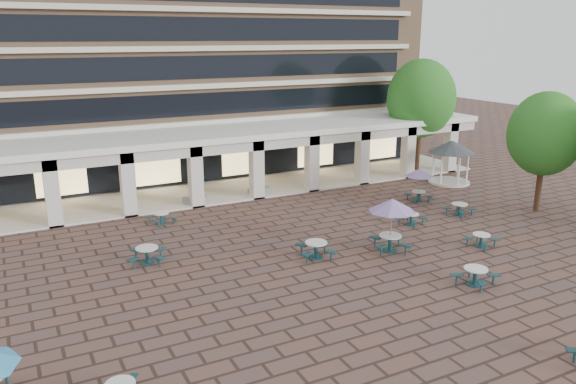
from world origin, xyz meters
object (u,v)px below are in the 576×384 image
gazebo (451,151)px  planter_left (195,197)px  planter_right (260,189)px  picnic_table_2 (475,275)px

gazebo → planter_left: (-18.56, 3.32, -1.89)m
planter_left → planter_right: 4.61m
gazebo → planter_left: bearing=169.9°
gazebo → planter_right: 14.47m
planter_right → gazebo: bearing=-13.4°
picnic_table_2 → gazebo: gazebo is taller
gazebo → planter_right: bearing=166.6°
gazebo → planter_right: size_ratio=2.25×
planter_left → planter_right: planter_left is taller
planter_left → planter_right: (4.61, -0.00, -0.05)m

